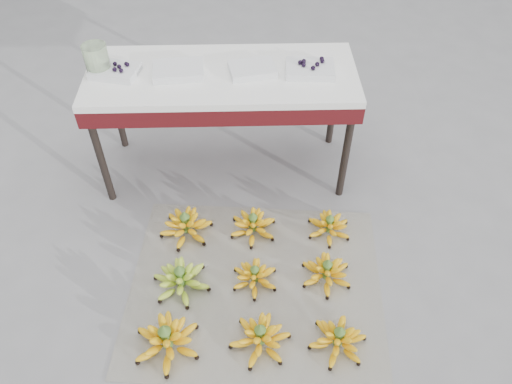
{
  "coord_description": "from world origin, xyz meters",
  "views": [
    {
      "loc": [
        -0.02,
        -1.35,
        2.14
      ],
      "look_at": [
        0.02,
        0.39,
        0.32
      ],
      "focal_mm": 35.0,
      "sensor_mm": 36.0,
      "label": 1
    }
  ],
  "objects_px": {
    "bunch_front_center": "(260,337)",
    "glass_jar": "(97,59)",
    "bunch_back_right": "(329,226)",
    "bunch_front_right": "(338,339)",
    "vendor_table": "(222,85)",
    "newspaper_mat": "(256,286)",
    "bunch_back_center": "(253,225)",
    "tray_right": "(252,69)",
    "bunch_mid_center": "(255,276)",
    "bunch_back_left": "(186,226)",
    "tray_left": "(178,70)",
    "tray_far_left": "(115,71)",
    "tray_far_right": "(310,69)",
    "bunch_front_left": "(167,340)",
    "bunch_mid_left": "(181,279)",
    "bunch_mid_right": "(326,272)"
  },
  "relations": [
    {
      "from": "bunch_front_left",
      "to": "vendor_table",
      "type": "relative_size",
      "value": 0.27
    },
    {
      "from": "bunch_mid_left",
      "to": "tray_far_right",
      "type": "xyz_separation_m",
      "value": [
        0.68,
        0.85,
        0.64
      ]
    },
    {
      "from": "newspaper_mat",
      "to": "glass_jar",
      "type": "bearing_deg",
      "value": 131.7
    },
    {
      "from": "bunch_mid_center",
      "to": "tray_right",
      "type": "relative_size",
      "value": 0.95
    },
    {
      "from": "tray_far_left",
      "to": "tray_right",
      "type": "distance_m",
      "value": 0.71
    },
    {
      "from": "bunch_back_right",
      "to": "tray_right",
      "type": "bearing_deg",
      "value": 109.52
    },
    {
      "from": "bunch_mid_center",
      "to": "bunch_back_left",
      "type": "height_order",
      "value": "bunch_back_left"
    },
    {
      "from": "bunch_front_center",
      "to": "bunch_front_right",
      "type": "relative_size",
      "value": 1.12
    },
    {
      "from": "bunch_back_right",
      "to": "bunch_front_right",
      "type": "bearing_deg",
      "value": -111.32
    },
    {
      "from": "bunch_mid_center",
      "to": "bunch_back_center",
      "type": "height_order",
      "value": "bunch_back_center"
    },
    {
      "from": "bunch_front_center",
      "to": "tray_left",
      "type": "distance_m",
      "value": 1.4
    },
    {
      "from": "vendor_table",
      "to": "newspaper_mat",
      "type": "bearing_deg",
      "value": -79.86
    },
    {
      "from": "bunch_front_right",
      "to": "vendor_table",
      "type": "height_order",
      "value": "vendor_table"
    },
    {
      "from": "bunch_front_left",
      "to": "bunch_front_right",
      "type": "bearing_deg",
      "value": -20.27
    },
    {
      "from": "bunch_back_right",
      "to": "glass_jar",
      "type": "relative_size",
      "value": 1.89
    },
    {
      "from": "bunch_mid_center",
      "to": "bunch_back_left",
      "type": "xyz_separation_m",
      "value": [
        -0.36,
        0.33,
        0.01
      ]
    },
    {
      "from": "bunch_mid_left",
      "to": "bunch_back_left",
      "type": "bearing_deg",
      "value": 67.34
    },
    {
      "from": "bunch_back_left",
      "to": "tray_right",
      "type": "bearing_deg",
      "value": 65.6
    },
    {
      "from": "newspaper_mat",
      "to": "tray_far_right",
      "type": "xyz_separation_m",
      "value": [
        0.31,
        0.86,
        0.71
      ]
    },
    {
      "from": "tray_far_left",
      "to": "bunch_back_right",
      "type": "bearing_deg",
      "value": -25.71
    },
    {
      "from": "bunch_back_right",
      "to": "bunch_mid_center",
      "type": "bearing_deg",
      "value": -160.18
    },
    {
      "from": "bunch_front_right",
      "to": "glass_jar",
      "type": "xyz_separation_m",
      "value": [
        -1.16,
        1.22,
        0.71
      ]
    },
    {
      "from": "bunch_back_left",
      "to": "bunch_back_right",
      "type": "distance_m",
      "value": 0.78
    },
    {
      "from": "bunch_front_left",
      "to": "bunch_mid_center",
      "type": "xyz_separation_m",
      "value": [
        0.4,
        0.34,
        -0.01
      ]
    },
    {
      "from": "bunch_back_center",
      "to": "tray_left",
      "type": "relative_size",
      "value": 0.97
    },
    {
      "from": "bunch_mid_right",
      "to": "tray_far_right",
      "type": "relative_size",
      "value": 1.24
    },
    {
      "from": "bunch_back_left",
      "to": "glass_jar",
      "type": "relative_size",
      "value": 2.1
    },
    {
      "from": "tray_far_left",
      "to": "tray_left",
      "type": "xyz_separation_m",
      "value": [
        0.33,
        -0.01,
        0.0
      ]
    },
    {
      "from": "bunch_back_center",
      "to": "tray_right",
      "type": "distance_m",
      "value": 0.83
    },
    {
      "from": "newspaper_mat",
      "to": "tray_left",
      "type": "bearing_deg",
      "value": 113.55
    },
    {
      "from": "bunch_back_right",
      "to": "vendor_table",
      "type": "distance_m",
      "value": 0.96
    },
    {
      "from": "bunch_back_center",
      "to": "tray_far_left",
      "type": "relative_size",
      "value": 0.99
    },
    {
      "from": "bunch_front_center",
      "to": "glass_jar",
      "type": "relative_size",
      "value": 1.92
    },
    {
      "from": "tray_right",
      "to": "bunch_mid_center",
      "type": "bearing_deg",
      "value": -90.64
    },
    {
      "from": "bunch_mid_left",
      "to": "bunch_back_center",
      "type": "bearing_deg",
      "value": 20.73
    },
    {
      "from": "newspaper_mat",
      "to": "vendor_table",
      "type": "distance_m",
      "value": 1.08
    },
    {
      "from": "bunch_front_left",
      "to": "newspaper_mat",
      "type": "bearing_deg",
      "value": 18.44
    },
    {
      "from": "bunch_mid_right",
      "to": "vendor_table",
      "type": "distance_m",
      "value": 1.13
    },
    {
      "from": "bunch_back_left",
      "to": "tray_left",
      "type": "bearing_deg",
      "value": 102.65
    },
    {
      "from": "tray_left",
      "to": "tray_right",
      "type": "height_order",
      "value": "tray_left"
    },
    {
      "from": "bunch_mid_right",
      "to": "bunch_back_right",
      "type": "distance_m",
      "value": 0.31
    },
    {
      "from": "bunch_front_right",
      "to": "glass_jar",
      "type": "bearing_deg",
      "value": 131.78
    },
    {
      "from": "bunch_back_right",
      "to": "glass_jar",
      "type": "height_order",
      "value": "glass_jar"
    },
    {
      "from": "bunch_mid_right",
      "to": "bunch_back_center",
      "type": "distance_m",
      "value": 0.48
    },
    {
      "from": "bunch_front_center",
      "to": "bunch_front_right",
      "type": "xyz_separation_m",
      "value": [
        0.35,
        -0.02,
        -0.0
      ]
    },
    {
      "from": "newspaper_mat",
      "to": "tray_right",
      "type": "bearing_deg",
      "value": 89.61
    },
    {
      "from": "newspaper_mat",
      "to": "bunch_back_left",
      "type": "relative_size",
      "value": 3.75
    },
    {
      "from": "tray_far_left",
      "to": "glass_jar",
      "type": "height_order",
      "value": "glass_jar"
    },
    {
      "from": "bunch_mid_center",
      "to": "glass_jar",
      "type": "relative_size",
      "value": 1.57
    },
    {
      "from": "bunch_mid_center",
      "to": "tray_far_left",
      "type": "relative_size",
      "value": 0.93
    }
  ]
}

